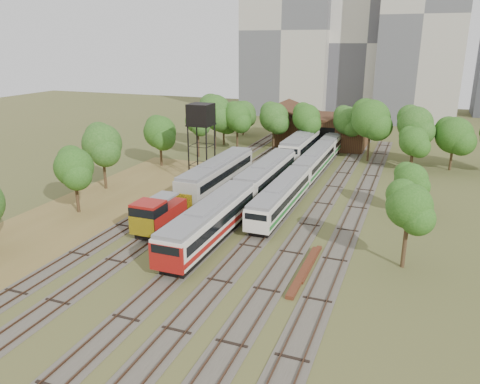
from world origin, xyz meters
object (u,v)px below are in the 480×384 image
at_px(railcar_red_set, 243,195).
at_px(water_tower, 201,117).
at_px(railcar_green_set, 315,162).
at_px(shunter_locomotive, 158,215).

relative_size(railcar_red_set, water_tower, 3.22).
relative_size(railcar_red_set, railcar_green_set, 0.66).
relative_size(railcar_green_set, shunter_locomotive, 6.43).
distance_m(railcar_red_set, water_tower, 14.76).
height_order(railcar_red_set, shunter_locomotive, railcar_red_set).
height_order(railcar_green_set, water_tower, water_tower).
xyz_separation_m(railcar_red_set, railcar_green_set, (4.00, 19.06, -0.24)).
height_order(railcar_red_set, railcar_green_set, railcar_red_set).
bearing_deg(railcar_red_set, water_tower, 135.92).
xyz_separation_m(railcar_green_set, shunter_locomotive, (-10.00, -27.36, 0.01)).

